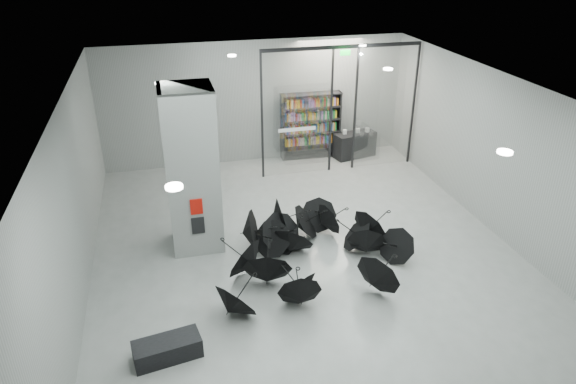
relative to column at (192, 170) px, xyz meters
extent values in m
plane|color=slate|center=(2.50, -2.00, -2.00)|extent=(14.00, 14.00, 0.00)
cube|color=gray|center=(2.50, -2.00, 2.00)|extent=(10.00, 14.00, 0.02)
cube|color=slate|center=(2.50, 5.00, 0.00)|extent=(10.00, 0.02, 4.00)
cube|color=slate|center=(-2.50, -2.00, 0.00)|extent=(0.02, 14.00, 4.00)
cube|color=slate|center=(7.50, -2.00, 0.00)|extent=(0.02, 14.00, 4.00)
cube|color=slate|center=(0.00, 0.00, 0.00)|extent=(1.20, 1.20, 4.00)
cube|color=#A50A07|center=(0.00, -0.62, -0.65)|extent=(0.28, 0.04, 0.38)
cube|color=black|center=(0.00, -0.62, -1.15)|extent=(0.30, 0.03, 0.42)
cube|color=#0CE533|center=(4.90, 3.30, 1.82)|extent=(0.30, 0.06, 0.15)
cube|color=silver|center=(3.50, 3.50, 0.00)|extent=(2.20, 0.02, 3.95)
cube|color=silver|center=(6.40, 3.50, 0.00)|extent=(2.00, 0.02, 3.95)
cube|color=black|center=(2.40, 3.50, 0.00)|extent=(0.06, 0.06, 4.00)
cube|color=black|center=(4.60, 3.50, 0.00)|extent=(0.06, 0.06, 4.00)
cube|color=black|center=(5.40, 3.50, 0.00)|extent=(0.06, 0.06, 4.00)
cube|color=black|center=(7.40, 3.50, 0.00)|extent=(0.06, 0.06, 4.00)
cube|color=black|center=(4.90, 3.50, 1.95)|extent=(5.00, 0.08, 0.10)
cube|color=black|center=(-0.91, -3.85, -1.81)|extent=(1.28, 0.71, 0.39)
cube|color=black|center=(5.80, 4.38, -1.57)|extent=(1.53, 0.89, 0.86)
camera|label=1|loc=(-0.57, -11.44, 5.00)|focal=32.75mm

